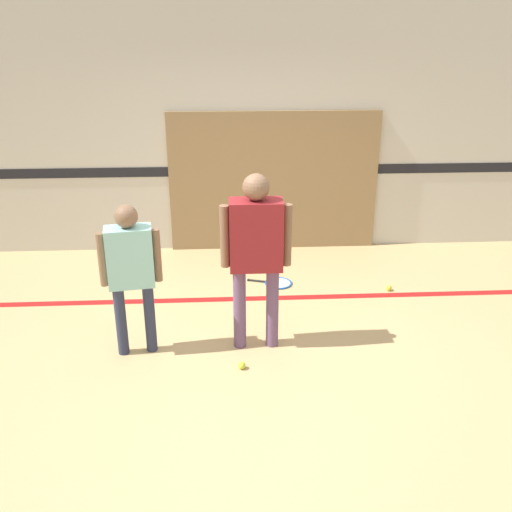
# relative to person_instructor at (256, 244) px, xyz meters

# --- Properties ---
(ground_plane) EXTENTS (16.00, 16.00, 0.00)m
(ground_plane) POSITION_rel_person_instructor_xyz_m (-0.04, -0.03, -1.00)
(ground_plane) COLOR tan
(wall_back) EXTENTS (16.00, 0.07, 3.20)m
(wall_back) POSITION_rel_person_instructor_xyz_m (-0.04, 2.50, 0.60)
(wall_back) COLOR beige
(wall_back) RESTS_ON ground_plane
(wall_panel) EXTENTS (2.63, 0.05, 1.76)m
(wall_panel) POSITION_rel_person_instructor_xyz_m (0.36, 2.44, -0.12)
(wall_panel) COLOR #93754C
(wall_panel) RESTS_ON ground_plane
(floor_stripe) EXTENTS (14.40, 0.10, 0.01)m
(floor_stripe) POSITION_rel_person_instructor_xyz_m (-0.04, 0.94, -0.99)
(floor_stripe) COLOR red
(floor_stripe) RESTS_ON ground_plane
(person_instructor) EXTENTS (0.61, 0.25, 1.61)m
(person_instructor) POSITION_rel_person_instructor_xyz_m (0.00, 0.00, 0.00)
(person_instructor) COLOR #6B4C70
(person_instructor) RESTS_ON ground_plane
(person_student_left) EXTENTS (0.52, 0.27, 1.38)m
(person_student_left) POSITION_rel_person_instructor_xyz_m (-1.07, -0.05, -0.14)
(person_student_left) COLOR #2D334C
(person_student_left) RESTS_ON ground_plane
(racket_spare_on_floor) EXTENTS (0.55, 0.39, 0.03)m
(racket_spare_on_floor) POSITION_rel_person_instructor_xyz_m (0.31, 1.30, -0.99)
(racket_spare_on_floor) COLOR blue
(racket_spare_on_floor) RESTS_ON ground_plane
(tennis_ball_near_instructor) EXTENTS (0.07, 0.07, 0.07)m
(tennis_ball_near_instructor) POSITION_rel_person_instructor_xyz_m (-0.14, -0.38, -0.96)
(tennis_ball_near_instructor) COLOR #CCE038
(tennis_ball_near_instructor) RESTS_ON ground_plane
(tennis_ball_by_spare_racket) EXTENTS (0.07, 0.07, 0.07)m
(tennis_ball_by_spare_racket) POSITION_rel_person_instructor_xyz_m (0.25, 1.38, -0.96)
(tennis_ball_by_spare_racket) COLOR #CCE038
(tennis_ball_by_spare_racket) RESTS_ON ground_plane
(tennis_ball_stray_left) EXTENTS (0.07, 0.07, 0.07)m
(tennis_ball_stray_left) POSITION_rel_person_instructor_xyz_m (1.53, 1.06, -0.96)
(tennis_ball_stray_left) COLOR #CCE038
(tennis_ball_stray_left) RESTS_ON ground_plane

